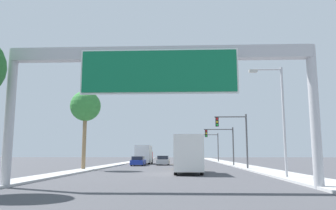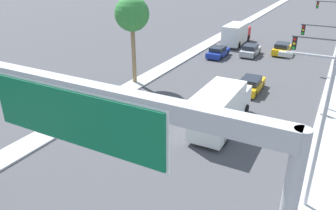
# 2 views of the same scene
# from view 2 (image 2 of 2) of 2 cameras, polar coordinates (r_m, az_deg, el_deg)

# --- Properties ---
(median_strip_left) EXTENTS (2.00, 120.00, 0.15)m
(median_strip_left) POSITION_cam_2_polar(r_m,az_deg,el_deg) (54.84, 8.97, 11.64)
(median_strip_left) COLOR #B0B0B0
(median_strip_left) RESTS_ON ground
(sign_gantry) EXTENTS (16.91, 0.73, 7.60)m
(sign_gantry) POSITION_cam_2_polar(r_m,az_deg,el_deg) (13.42, -15.60, -2.18)
(sign_gantry) COLOR #B2B2B7
(sign_gantry) RESTS_ON ground
(car_far_center) EXTENTS (1.84, 4.24, 1.51)m
(car_far_center) POSITION_cam_2_polar(r_m,az_deg,el_deg) (46.81, 19.19, 9.23)
(car_far_center) COLOR gold
(car_far_center) RESTS_ON ground
(car_near_right) EXTENTS (1.81, 4.39, 1.44)m
(car_near_right) POSITION_cam_2_polar(r_m,az_deg,el_deg) (32.46, 14.24, 3.46)
(car_near_right) COLOR gold
(car_near_right) RESTS_ON ground
(car_mid_center) EXTENTS (1.84, 4.26, 1.43)m
(car_mid_center) POSITION_cam_2_polar(r_m,az_deg,el_deg) (44.98, 14.16, 9.22)
(car_mid_center) COLOR #A5A8AD
(car_mid_center) RESTS_ON ground
(car_mid_right) EXTENTS (1.83, 4.26, 1.35)m
(car_mid_right) POSITION_cam_2_polar(r_m,az_deg,el_deg) (43.42, 8.70, 9.10)
(car_mid_right) COLOR navy
(car_mid_right) RESTS_ON ground
(truck_box_primary) EXTENTS (2.39, 7.32, 3.08)m
(truck_box_primary) POSITION_cam_2_polar(r_m,az_deg,el_deg) (50.17, 11.80, 12.01)
(truck_box_primary) COLOR red
(truck_box_primary) RESTS_ON ground
(truck_box_secondary) EXTENTS (2.45, 7.67, 3.35)m
(truck_box_secondary) POSITION_cam_2_polar(r_m,az_deg,el_deg) (24.44, 9.25, -0.51)
(truck_box_secondary) COLOR white
(truck_box_secondary) RESTS_ON ground
(traffic_light_near_intersection) EXTENTS (3.68, 0.32, 6.22)m
(traffic_light_near_intersection) POSITION_cam_2_polar(r_m,az_deg,el_deg) (29.62, 24.94, 7.00)
(traffic_light_near_intersection) COLOR #4C4C4F
(traffic_light_near_intersection) RESTS_ON ground
(traffic_light_mid_block) EXTENTS (4.25, 0.32, 5.51)m
(traffic_light_mid_block) POSITION_cam_2_polar(r_m,az_deg,el_deg) (39.45, 25.74, 10.11)
(traffic_light_mid_block) COLOR #4C4C4F
(traffic_light_mid_block) RESTS_ON ground
(traffic_light_far_intersection) EXTENTS (4.86, 0.32, 5.86)m
(traffic_light_far_intersection) POSITION_cam_2_polar(r_m,az_deg,el_deg) (59.12, 27.16, 14.14)
(traffic_light_far_intersection) COLOR #4C4C4F
(traffic_light_far_intersection) RESTS_ON ground
(palm_tree_background) EXTENTS (3.32, 3.32, 8.62)m
(palm_tree_background) POSITION_cam_2_polar(r_m,az_deg,el_deg) (32.33, -6.29, 15.31)
(palm_tree_background) COLOR #8C704C
(palm_tree_background) RESTS_ON ground
(street_lamp_right) EXTENTS (2.46, 0.28, 8.11)m
(street_lamp_right) POSITION_cam_2_polar(r_m,az_deg,el_deg) (16.67, 24.26, -2.90)
(street_lamp_right) COLOR #B2B2B7
(street_lamp_right) RESTS_ON ground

